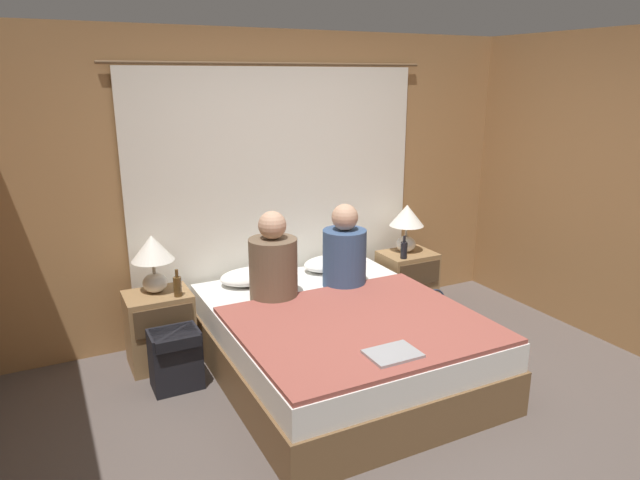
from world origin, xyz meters
name	(u,v)px	position (x,y,z in m)	size (l,w,h in m)	color
ground_plane	(396,428)	(0.00, 0.00, 0.00)	(16.00, 16.00, 0.00)	#564C47
wall_back	(276,183)	(0.00, 1.90, 1.25)	(4.64, 0.06, 2.50)	#A37547
curtain_panel	(279,200)	(0.00, 1.84, 1.12)	(2.74, 0.02, 2.24)	white
bed	(339,343)	(0.00, 0.75, 0.25)	(1.69, 2.06, 0.51)	brown
nightstand_left	(160,329)	(-1.13, 1.52, 0.29)	(0.48, 0.39, 0.57)	#937047
nightstand_right	(407,282)	(1.13, 1.52, 0.29)	(0.48, 0.39, 0.57)	#937047
lamp_left	(153,255)	(-1.13, 1.56, 0.86)	(0.31, 0.31, 0.44)	silver
lamp_right	(407,221)	(1.13, 1.56, 0.86)	(0.31, 0.31, 0.44)	silver
pillow_left	(251,276)	(-0.37, 1.57, 0.57)	(0.51, 0.34, 0.12)	white
pillow_right	(332,263)	(0.37, 1.57, 0.57)	(0.51, 0.34, 0.12)	white
blanket_on_bed	(361,324)	(0.00, 0.45, 0.53)	(1.63, 1.40, 0.03)	#994C42
person_left_in_bed	(273,263)	(-0.33, 1.19, 0.79)	(0.36, 0.36, 0.68)	brown
person_right_in_bed	(344,252)	(0.28, 1.19, 0.79)	(0.35, 0.35, 0.67)	#38517A
beer_bottle_on_left_stand	(178,286)	(-1.00, 1.40, 0.65)	(0.06, 0.06, 0.21)	#513819
beer_bottle_on_right_stand	(404,250)	(1.00, 1.40, 0.65)	(0.06, 0.06, 0.21)	black
laptop_on_bed	(393,354)	(-0.07, -0.04, 0.55)	(0.31, 0.23, 0.02)	#9EA0A5
backpack_on_floor	(175,356)	(-1.11, 1.11, 0.24)	(0.34, 0.28, 0.43)	black
handbag_on_floor	(433,315)	(1.16, 1.14, 0.10)	(0.32, 0.19, 0.34)	#333D56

